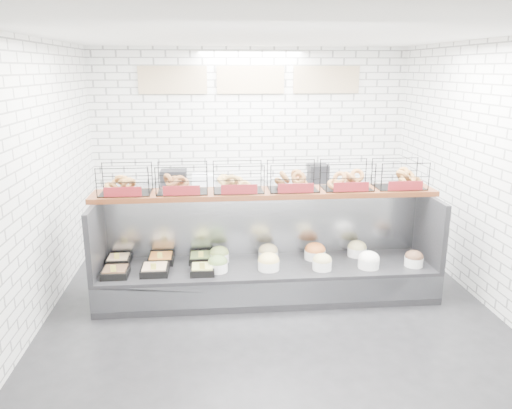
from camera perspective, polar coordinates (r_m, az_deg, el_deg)
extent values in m
plane|color=black|center=(5.92, 1.62, -11.54)|extent=(5.50, 5.50, 0.00)
cube|color=white|center=(8.10, -0.62, 6.98)|extent=(5.00, 0.02, 3.00)
cube|color=white|center=(5.68, -24.18, 2.05)|extent=(0.02, 5.50, 3.00)
cube|color=white|center=(6.22, 25.27, 2.98)|extent=(0.02, 5.50, 3.00)
cube|color=white|center=(5.29, 1.87, 18.85)|extent=(5.00, 5.50, 0.02)
cube|color=beige|center=(7.98, -9.50, 13.86)|extent=(1.05, 0.03, 0.42)
cube|color=beige|center=(7.99, -0.63, 14.07)|extent=(1.05, 0.03, 0.42)
cube|color=beige|center=(8.18, 8.04, 13.95)|extent=(1.05, 0.03, 0.42)
cube|color=black|center=(6.10, 1.29, -8.60)|extent=(4.00, 0.90, 0.40)
cube|color=#93969B|center=(5.70, 1.80, -10.17)|extent=(4.00, 0.03, 0.28)
cube|color=#93969B|center=(6.27, 0.90, -2.06)|extent=(4.00, 0.08, 0.80)
cube|color=black|center=(6.00, -17.76, -3.64)|extent=(0.06, 0.90, 0.80)
cube|color=black|center=(6.41, 19.13, -2.56)|extent=(0.06, 0.90, 0.80)
cube|color=black|center=(5.91, -15.76, -7.51)|extent=(0.30, 0.30, 0.08)
cube|color=brown|center=(5.89, -15.78, -7.19)|extent=(0.25, 0.25, 0.04)
cube|color=#D6CC4A|center=(5.78, -16.00, -7.08)|extent=(0.06, 0.01, 0.08)
cube|color=black|center=(6.25, -15.42, -6.18)|extent=(0.27, 0.27, 0.08)
cube|color=#DAB186|center=(6.24, -15.44, -5.89)|extent=(0.23, 0.23, 0.04)
cube|color=#D6CC4A|center=(6.13, -15.63, -5.73)|extent=(0.06, 0.01, 0.08)
cube|color=black|center=(5.87, -11.48, -7.38)|extent=(0.31, 0.31, 0.08)
cube|color=tan|center=(5.85, -11.50, -7.06)|extent=(0.26, 0.26, 0.04)
cube|color=#D6CC4A|center=(5.73, -11.64, -6.96)|extent=(0.06, 0.01, 0.08)
cube|color=black|center=(6.18, -10.80, -6.16)|extent=(0.30, 0.30, 0.08)
cube|color=orange|center=(6.17, -10.82, -5.85)|extent=(0.26, 0.26, 0.04)
cube|color=#D6CC4A|center=(6.05, -10.93, -5.73)|extent=(0.06, 0.01, 0.08)
cube|color=black|center=(5.79, -6.14, -7.46)|extent=(0.27, 0.27, 0.08)
cube|color=#D3D26B|center=(5.78, -6.15, -7.14)|extent=(0.23, 0.23, 0.04)
cube|color=#D6CC4A|center=(5.67, -6.18, -7.00)|extent=(0.06, 0.01, 0.08)
cube|color=black|center=(6.13, -6.28, -6.14)|extent=(0.29, 0.29, 0.08)
cube|color=olive|center=(6.12, -6.29, -5.83)|extent=(0.25, 0.25, 0.04)
cube|color=#D6CC4A|center=(6.00, -6.31, -5.70)|extent=(0.06, 0.01, 0.08)
cylinder|color=white|center=(5.83, -4.38, -7.10)|extent=(0.23, 0.23, 0.11)
ellipsoid|color=#607E40|center=(5.81, -4.39, -6.55)|extent=(0.23, 0.23, 0.16)
cylinder|color=white|center=(6.10, -4.21, -6.04)|extent=(0.24, 0.24, 0.11)
ellipsoid|color=olive|center=(6.08, -4.23, -5.52)|extent=(0.23, 0.23, 0.16)
cylinder|color=white|center=(5.86, 1.45, -6.91)|extent=(0.25, 0.25, 0.11)
ellipsoid|color=#F3D77C|center=(5.84, 1.45, -6.37)|extent=(0.25, 0.25, 0.17)
cylinder|color=white|center=(6.16, 1.40, -5.80)|extent=(0.24, 0.24, 0.11)
ellipsoid|color=tan|center=(6.14, 1.40, -5.28)|extent=(0.24, 0.24, 0.17)
cylinder|color=white|center=(5.92, 7.55, -6.85)|extent=(0.23, 0.23, 0.11)
ellipsoid|color=tan|center=(5.89, 7.57, -6.31)|extent=(0.22, 0.22, 0.16)
cylinder|color=white|center=(6.22, 6.74, -5.67)|extent=(0.26, 0.26, 0.11)
ellipsoid|color=#C7642A|center=(6.20, 6.76, -5.15)|extent=(0.26, 0.26, 0.18)
cylinder|color=white|center=(6.06, 12.74, -6.54)|extent=(0.25, 0.25, 0.11)
ellipsoid|color=white|center=(6.04, 12.77, -6.01)|extent=(0.25, 0.25, 0.17)
cylinder|color=white|center=(6.40, 11.46, -5.27)|extent=(0.24, 0.24, 0.11)
ellipsoid|color=tan|center=(6.38, 11.48, -4.77)|extent=(0.23, 0.23, 0.16)
cylinder|color=white|center=(6.25, 17.57, -6.22)|extent=(0.22, 0.22, 0.11)
ellipsoid|color=brown|center=(6.23, 17.62, -5.70)|extent=(0.22, 0.22, 0.15)
cube|color=#461F0F|center=(5.97, 1.11, 1.34)|extent=(4.10, 0.50, 0.06)
cube|color=black|center=(5.98, -14.75, 2.80)|extent=(0.60, 0.38, 0.34)
cube|color=maroon|center=(5.81, -14.99, 1.41)|extent=(0.42, 0.02, 0.11)
cube|color=black|center=(5.90, -8.44, 2.99)|extent=(0.60, 0.38, 0.34)
cube|color=maroon|center=(5.73, -8.50, 1.59)|extent=(0.42, 0.02, 0.11)
cube|color=black|center=(5.90, -2.05, 3.15)|extent=(0.60, 0.38, 0.34)
cube|color=maroon|center=(5.73, -1.93, 1.75)|extent=(0.42, 0.02, 0.11)
cube|color=black|center=(5.97, 4.26, 3.26)|extent=(0.60, 0.38, 0.34)
cube|color=maroon|center=(5.80, 4.57, 1.88)|extent=(0.42, 0.02, 0.11)
cube|color=black|center=(6.12, 10.36, 3.34)|extent=(0.60, 0.38, 0.34)
cube|color=maroon|center=(5.95, 10.82, 1.99)|extent=(0.42, 0.02, 0.11)
cube|color=black|center=(6.32, 16.12, 3.37)|extent=(0.60, 0.38, 0.34)
cube|color=maroon|center=(6.16, 16.71, 2.07)|extent=(0.42, 0.02, 0.11)
cube|color=#93969B|center=(8.01, -0.42, -0.80)|extent=(4.00, 0.60, 0.90)
cube|color=black|center=(7.91, -9.39, 3.04)|extent=(0.40, 0.30, 0.24)
cube|color=silver|center=(7.81, -6.01, 2.78)|extent=(0.35, 0.28, 0.18)
cylinder|color=#D55F35|center=(7.90, 4.82, 3.10)|extent=(0.09, 0.09, 0.22)
cube|color=black|center=(8.00, 7.12, 3.49)|extent=(0.30, 0.30, 0.30)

